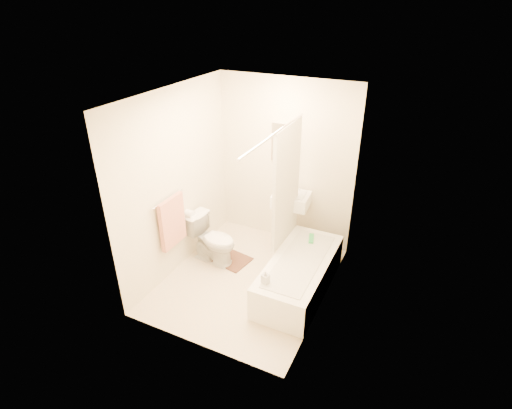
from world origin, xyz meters
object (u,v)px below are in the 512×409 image
at_px(toilet, 213,240).
at_px(sink, 291,219).
at_px(bathtub, 299,275).
at_px(bath_mat, 230,259).
at_px(soap_bottle, 265,277).

relative_size(toilet, sink, 0.71).
height_order(bathtub, bath_mat, bathtub).
bearing_deg(toilet, soap_bottle, -113.66).
distance_m(bathtub, bath_mat, 1.13).
bearing_deg(soap_bottle, bathtub, 70.05).
height_order(toilet, soap_bottle, toilet).
distance_m(toilet, bath_mat, 0.39).
xyz_separation_m(bathtub, bath_mat, (-1.09, 0.17, -0.21)).
relative_size(sink, bath_mat, 1.78).
height_order(bathtub, soap_bottle, soap_bottle).
distance_m(toilet, sink, 1.14).
xyz_separation_m(sink, bath_mat, (-0.64, -0.66, -0.47)).
bearing_deg(toilet, bath_mat, -56.68).
distance_m(toilet, bathtub, 1.30).
bearing_deg(bathtub, soap_bottle, -109.95).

